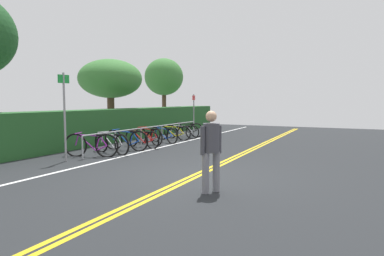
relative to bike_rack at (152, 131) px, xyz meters
The scene contains 20 objects.
ground_plane 5.97m from the bike_rack, 137.35° to the right, with size 32.89×12.47×0.05m, color #232628.
centre_line_yellow_inner 6.03m from the bike_rack, 136.79° to the right, with size 29.60×0.10×0.00m, color gold.
centre_line_yellow_outer 5.92m from the bike_rack, 137.92° to the right, with size 29.60×0.10×0.00m, color gold.
bike_lane_stripe_white 4.47m from the bike_rack, behind, with size 29.60×0.12×0.00m, color white.
bike_rack is the anchor object (origin of this frame).
bicycle_0 3.37m from the bike_rack, behind, with size 0.68×1.72×0.79m.
bicycle_1 2.57m from the bike_rack, behind, with size 0.55×1.79×0.75m.
bicycle_2 1.75m from the bike_rack, behind, with size 0.46×1.80×0.77m.
bicycle_3 0.94m from the bike_rack, behind, with size 0.47×1.75×0.69m.
bicycle_4 0.27m from the bike_rack, 109.19° to the left, with size 0.62×1.65×0.73m.
bicycle_5 0.80m from the bike_rack, ahead, with size 0.63×1.67×0.69m.
bicycle_6 1.75m from the bike_rack, ahead, with size 0.46×1.77×0.70m.
bicycle_7 2.46m from the bike_rack, ahead, with size 0.49×1.71×0.69m.
bicycle_8 3.28m from the bike_rack, ahead, with size 0.46×1.79×0.73m.
pedestrian 7.37m from the bike_rack, 138.20° to the right, with size 0.44×0.32×1.58m.
sign_post_near 4.41m from the bike_rack, behind, with size 0.36×0.08×2.58m.
sign_post_far 4.55m from the bike_rack, ahead, with size 0.36×0.08×2.10m.
hedge_backdrop 2.69m from the bike_rack, 56.09° to the left, with size 16.68×1.20×1.40m, color #235626.
tree_mid 4.53m from the bike_rack, 63.82° to the left, with size 3.10×3.10×3.79m.
tree_far_right 8.40m from the bike_rack, 27.34° to the left, with size 2.44×2.44×4.44m.
Camera 1 is at (-6.99, -3.36, 1.78)m, focal length 31.30 mm.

